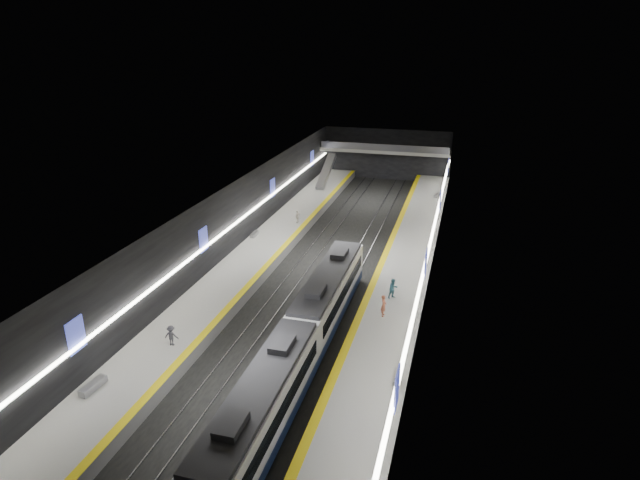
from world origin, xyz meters
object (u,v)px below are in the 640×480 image
(passenger_right_b, at_px, (393,289))
(passenger_left_b, at_px, (171,336))
(bench_right_near, at_px, (397,377))
(escalator, at_px, (326,171))
(passenger_left_a, at_px, (298,217))
(bench_right_far, at_px, (437,195))
(train, at_px, (301,340))
(bench_left_near, at_px, (93,386))
(bench_left_far, at_px, (254,234))
(passenger_right_a, at_px, (384,306))

(passenger_right_b, distance_m, passenger_left_b, 18.28)
(bench_right_near, distance_m, passenger_left_b, 16.12)
(escalator, distance_m, passenger_left_a, 17.96)
(bench_right_far, bearing_deg, passenger_left_b, -91.42)
(escalator, relative_size, passenger_right_b, 4.62)
(passenger_left_b, bearing_deg, train, -178.38)
(bench_right_far, relative_size, passenger_right_b, 0.98)
(bench_left_near, relative_size, bench_right_far, 1.18)
(passenger_left_a, bearing_deg, bench_left_far, -11.75)
(bench_left_near, height_order, bench_right_near, bench_left_near)
(escalator, relative_size, passenger_left_b, 5.18)
(bench_right_near, bearing_deg, bench_left_far, 127.64)
(bench_right_near, relative_size, passenger_right_b, 0.93)
(bench_right_far, height_order, passenger_left_a, passenger_left_a)
(bench_right_near, relative_size, passenger_left_a, 1.06)
(bench_left_near, xyz_separation_m, bench_right_near, (18.26, 6.09, -0.05))
(train, height_order, passenger_right_a, train)
(escalator, distance_m, passenger_left_b, 45.57)
(passenger_right_a, bearing_deg, passenger_right_b, -2.92)
(escalator, xyz_separation_m, passenger_left_b, (0.71, -45.55, -1.13))
(escalator, bearing_deg, passenger_right_b, -66.35)
(bench_left_far, height_order, passenger_left_a, passenger_left_a)
(bench_right_near, height_order, passenger_left_b, passenger_left_b)
(bench_right_far, xyz_separation_m, passenger_right_a, (-1.83, -34.92, 0.68))
(bench_left_far, distance_m, passenger_right_b, 20.03)
(escalator, distance_m, passenger_right_b, 37.15)
(escalator, bearing_deg, passenger_right_a, -68.59)
(escalator, relative_size, passenger_left_a, 5.26)
(passenger_left_b, bearing_deg, escalator, -95.26)
(escalator, xyz_separation_m, passenger_right_a, (14.62, -37.27, -1.01))
(bench_right_near, xyz_separation_m, passenger_right_b, (-1.93, 11.33, 0.67))
(bench_left_near, relative_size, passenger_left_a, 1.31)
(passenger_left_a, bearing_deg, bench_left_near, 14.94)
(train, distance_m, bench_left_near, 13.52)
(bench_left_near, bearing_deg, passenger_left_a, 90.16)
(passenger_right_b, relative_size, passenger_left_b, 1.12)
(passenger_right_a, bearing_deg, bench_left_far, 52.02)
(bench_right_far, distance_m, passenger_left_a, 21.70)
(passenger_right_b, bearing_deg, escalator, 70.12)
(bench_left_near, relative_size, passenger_right_a, 1.12)
(passenger_left_b, bearing_deg, passenger_right_a, -155.37)
(bench_left_far, relative_size, bench_right_near, 1.01)
(bench_right_far, bearing_deg, bench_right_near, -70.91)
(bench_left_far, height_order, bench_right_far, bench_right_far)
(bench_right_near, bearing_deg, bench_left_near, -164.41)
(passenger_left_a, bearing_deg, escalator, -156.25)
(bench_right_near, distance_m, passenger_right_a, 8.41)
(train, distance_m, bench_right_far, 42.44)
(bench_left_near, distance_m, bench_left_far, 28.15)
(passenger_left_a, distance_m, passenger_left_b, 27.68)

